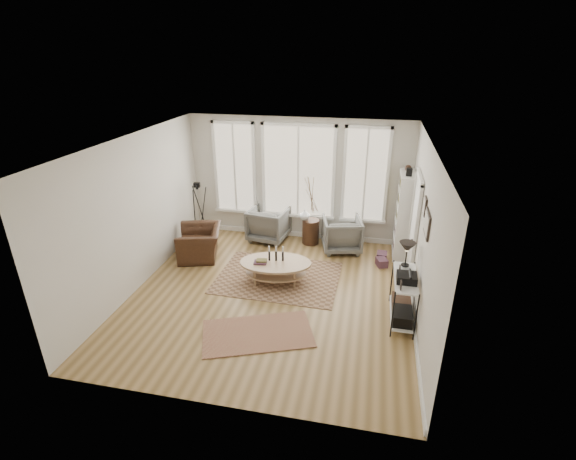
% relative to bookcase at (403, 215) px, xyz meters
% --- Properties ---
extents(room, '(5.50, 5.54, 2.90)m').
position_rel_bookcase_xyz_m(room, '(-2.42, -2.20, 0.47)').
color(room, '#A27F4C').
rests_on(room, ground).
extents(bay_window, '(4.14, 0.12, 2.24)m').
position_rel_bookcase_xyz_m(bay_window, '(-2.44, 0.49, 0.65)').
color(bay_window, tan).
rests_on(bay_window, ground).
extents(door, '(0.09, 1.06, 2.22)m').
position_rel_bookcase_xyz_m(door, '(0.13, -1.08, 0.17)').
color(door, silver).
rests_on(door, ground).
extents(bookcase, '(0.31, 0.85, 2.06)m').
position_rel_bookcase_xyz_m(bookcase, '(0.00, 0.00, 0.00)').
color(bookcase, white).
rests_on(bookcase, ground).
extents(low_shelf, '(0.38, 1.08, 1.30)m').
position_rel_bookcase_xyz_m(low_shelf, '(-0.06, -2.52, -0.44)').
color(low_shelf, white).
rests_on(low_shelf, ground).
extents(wall_art, '(0.04, 0.88, 0.44)m').
position_rel_bookcase_xyz_m(wall_art, '(0.14, -2.49, 0.92)').
color(wall_art, black).
rests_on(wall_art, ground).
extents(rug_main, '(2.48, 1.88, 0.01)m').
position_rel_bookcase_xyz_m(rug_main, '(-2.45, -1.58, -0.95)').
color(rug_main, brown).
rests_on(rug_main, ground).
extents(rug_runner, '(2.02, 1.56, 0.01)m').
position_rel_bookcase_xyz_m(rug_runner, '(-2.37, -3.43, -0.94)').
color(rug_runner, brown).
rests_on(rug_runner, ground).
extents(coffee_table, '(1.51, 1.07, 0.65)m').
position_rel_bookcase_xyz_m(coffee_table, '(-2.47, -1.75, -0.61)').
color(coffee_table, tan).
rests_on(coffee_table, ground).
extents(armchair_left, '(0.99, 1.01, 0.81)m').
position_rel_bookcase_xyz_m(armchair_left, '(-3.09, 0.17, -0.55)').
color(armchair_left, slate).
rests_on(armchair_left, ground).
extents(armchair_right, '(1.02, 1.04, 0.79)m').
position_rel_bookcase_xyz_m(armchair_right, '(-1.31, -0.04, -0.56)').
color(armchair_right, slate).
rests_on(armchair_right, ground).
extents(side_table, '(0.39, 0.39, 1.66)m').
position_rel_bookcase_xyz_m(side_table, '(-2.06, 0.18, -0.16)').
color(side_table, '#3B2316').
rests_on(side_table, ground).
extents(vase, '(0.26, 0.26, 0.25)m').
position_rel_bookcase_xyz_m(vase, '(-2.21, 0.18, -0.24)').
color(vase, silver).
rests_on(vase, side_table).
extents(accent_chair, '(1.26, 1.17, 0.67)m').
position_rel_bookcase_xyz_m(accent_chair, '(-4.36, -1.02, -0.62)').
color(accent_chair, '#3B2316').
rests_on(accent_chair, ground).
extents(tripod_camera, '(0.51, 0.51, 1.45)m').
position_rel_bookcase_xyz_m(tripod_camera, '(-4.69, -0.20, -0.29)').
color(tripod_camera, black).
rests_on(tripod_camera, ground).
extents(book_stack_near, '(0.23, 0.29, 0.17)m').
position_rel_bookcase_xyz_m(book_stack_near, '(-0.39, -0.36, -0.87)').
color(book_stack_near, maroon).
rests_on(book_stack_near, ground).
extents(book_stack_far, '(0.28, 0.32, 0.17)m').
position_rel_bookcase_xyz_m(book_stack_far, '(-0.39, -0.64, -0.87)').
color(book_stack_far, maroon).
rests_on(book_stack_far, ground).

